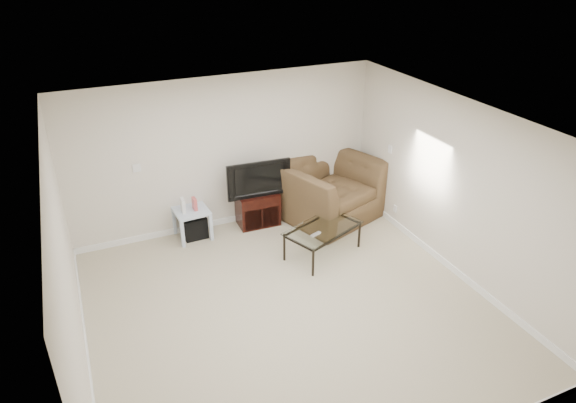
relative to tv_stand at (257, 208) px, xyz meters
name	(u,v)px	position (x,y,z in m)	size (l,w,h in m)	color
floor	(290,308)	(-0.42, -2.28, -0.28)	(5.00, 5.00, 0.00)	tan
ceiling	(291,126)	(-0.42, -2.28, 2.22)	(5.00, 5.00, 0.00)	white
wall_back	(226,153)	(-0.42, 0.22, 0.97)	(5.00, 0.02, 2.50)	silver
wall_left	(67,275)	(-2.92, -2.28, 0.97)	(0.02, 5.00, 2.50)	silver
wall_right	(457,189)	(2.08, -2.28, 0.97)	(0.02, 5.00, 2.50)	silver
plate_back	(137,168)	(-1.82, 0.21, 0.97)	(0.12, 0.02, 0.12)	white
plate_right_switch	(390,149)	(2.07, -0.68, 0.97)	(0.02, 0.09, 0.13)	white
plate_right_outlet	(395,209)	(2.07, -0.98, 0.02)	(0.02, 0.08, 0.12)	white
tv_stand	(257,208)	(0.00, 0.00, 0.00)	(0.67, 0.47, 0.56)	black
dvd_player	(258,199)	(0.00, -0.04, 0.19)	(0.34, 0.24, 0.05)	black
television	(257,177)	(0.00, -0.03, 0.58)	(0.98, 0.20, 0.61)	black
side_table	(192,223)	(-1.11, 0.00, -0.03)	(0.52, 0.52, 0.49)	silver
subwoofer	(194,226)	(-1.09, 0.02, -0.11)	(0.37, 0.37, 0.37)	black
game_console	(183,205)	(-1.24, -0.03, 0.33)	(0.05, 0.16, 0.23)	white
game_case	(195,204)	(-1.05, -0.02, 0.31)	(0.05, 0.14, 0.20)	#CC4C4C
recliner	(329,181)	(1.21, -0.26, 0.39)	(1.54, 1.00, 1.34)	#4C391B
coffee_table	(323,241)	(0.57, -1.28, -0.06)	(1.15, 0.65, 0.45)	black
remote	(316,234)	(0.37, -1.42, 0.18)	(0.18, 0.05, 0.02)	#B2B2B7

